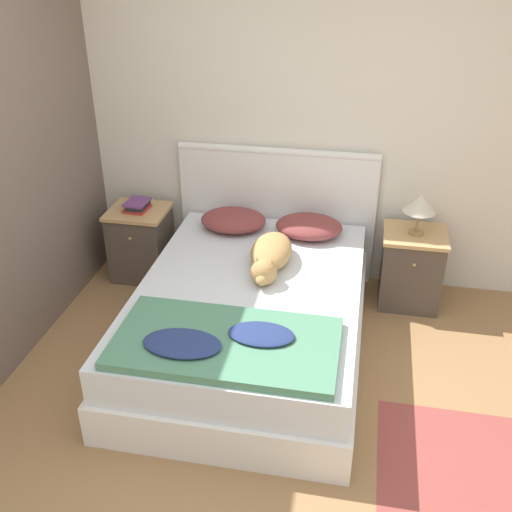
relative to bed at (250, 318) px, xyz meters
name	(u,v)px	position (x,y,z in m)	size (l,w,h in m)	color
ground_plane	(239,466)	(0.14, -1.01, -0.25)	(16.00, 16.00, 0.00)	#997047
wall_back	(299,119)	(0.14, 1.12, 1.03)	(9.00, 0.06, 2.55)	silver
wall_side_left	(19,153)	(-1.48, 0.04, 1.03)	(0.06, 3.10, 2.55)	#706056
bed	(250,318)	(0.00, 0.00, 0.00)	(1.45, 2.06, 0.51)	white
headboard	(277,211)	(0.00, 1.05, 0.31)	(1.53, 0.06, 1.07)	white
nightstand_left	(141,243)	(-1.06, 0.80, 0.04)	(0.45, 0.43, 0.58)	#4C4238
nightstand_right	(411,268)	(1.06, 0.80, 0.04)	(0.45, 0.43, 0.58)	#4C4238
pillow_left	(233,220)	(-0.29, 0.78, 0.33)	(0.49, 0.40, 0.14)	brown
pillow_right	(309,226)	(0.29, 0.78, 0.33)	(0.49, 0.40, 0.14)	brown
quilt	(224,342)	(-0.01, -0.66, 0.29)	(1.22, 0.66, 0.09)	#4C8466
dog	(270,255)	(0.08, 0.27, 0.34)	(0.27, 0.72, 0.18)	tan
book_stack	(137,205)	(-1.05, 0.81, 0.37)	(0.18, 0.22, 0.07)	#AD2D28
table_lamp	(420,204)	(1.06, 0.79, 0.56)	(0.23, 0.23, 0.30)	#9E7A4C
rug	(496,471)	(1.48, -0.78, -0.25)	(1.23, 0.85, 0.00)	#93423D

